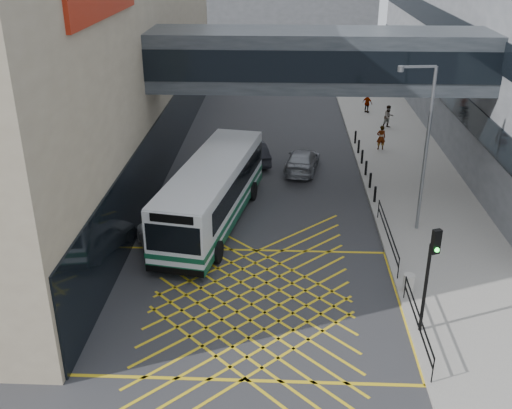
# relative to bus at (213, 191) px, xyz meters

# --- Properties ---
(ground) EXTENTS (120.00, 120.00, 0.00)m
(ground) POSITION_rel_bus_xyz_m (2.33, -7.37, -1.74)
(ground) COLOR #333335
(skybridge) EXTENTS (20.00, 4.10, 3.00)m
(skybridge) POSITION_rel_bus_xyz_m (5.33, 4.63, 5.76)
(skybridge) COLOR #34393E
(skybridge) RESTS_ON ground
(pavement) EXTENTS (6.00, 54.00, 0.16)m
(pavement) POSITION_rel_bus_xyz_m (11.33, 7.63, -1.66)
(pavement) COLOR gray
(pavement) RESTS_ON ground
(box_junction) EXTENTS (12.00, 9.00, 0.01)m
(box_junction) POSITION_rel_bus_xyz_m (2.33, -7.37, -1.74)
(box_junction) COLOR gold
(box_junction) RESTS_ON ground
(bus) EXTENTS (4.66, 11.89, 3.25)m
(bus) POSITION_rel_bus_xyz_m (0.00, 0.00, 0.00)
(bus) COLOR silver
(bus) RESTS_ON ground
(car_white) EXTENTS (3.37, 4.88, 1.44)m
(car_white) POSITION_rel_bus_xyz_m (-2.17, -3.26, -1.03)
(car_white) COLOR #BCBCBE
(car_white) RESTS_ON ground
(car_dark) EXTENTS (2.97, 4.79, 1.40)m
(car_dark) POSITION_rel_bus_xyz_m (1.53, 9.03, -1.04)
(car_dark) COLOR #222227
(car_dark) RESTS_ON ground
(car_silver) EXTENTS (2.60, 4.77, 1.41)m
(car_silver) POSITION_rel_bus_xyz_m (4.72, 7.61, -1.04)
(car_silver) COLOR gray
(car_silver) RESTS_ON ground
(traffic_light) EXTENTS (0.35, 0.51, 4.29)m
(traffic_light) POSITION_rel_bus_xyz_m (8.73, -9.11, 1.21)
(traffic_light) COLOR black
(traffic_light) RESTS_ON pavement
(street_lamp) EXTENTS (1.85, 0.44, 8.11)m
(street_lamp) POSITION_rel_bus_xyz_m (10.06, -0.52, 3.03)
(street_lamp) COLOR slate
(street_lamp) RESTS_ON pavement
(litter_bin) EXTENTS (0.46, 0.46, 0.80)m
(litter_bin) POSITION_rel_bus_xyz_m (8.72, -6.39, -1.18)
(litter_bin) COLOR #ADA89E
(litter_bin) RESTS_ON pavement
(kerb_railings) EXTENTS (0.05, 12.54, 1.00)m
(kerb_railings) POSITION_rel_bus_xyz_m (8.48, -5.59, -0.86)
(kerb_railings) COLOR black
(kerb_railings) RESTS_ON pavement
(bollards) EXTENTS (0.14, 10.14, 0.90)m
(bollards) POSITION_rel_bus_xyz_m (8.58, 7.63, -1.13)
(bollards) COLOR black
(bollards) RESTS_ON pavement
(pedestrian_a) EXTENTS (0.71, 0.54, 1.67)m
(pedestrian_a) POSITION_rel_bus_xyz_m (10.14, 11.42, -0.75)
(pedestrian_a) COLOR gray
(pedestrian_a) RESTS_ON pavement
(pedestrian_b) EXTENTS (0.95, 0.78, 1.70)m
(pedestrian_b) POSITION_rel_bus_xyz_m (11.43, 16.46, -0.74)
(pedestrian_b) COLOR gray
(pedestrian_b) RESTS_ON pavement
(pedestrian_c) EXTENTS (0.99, 0.93, 1.55)m
(pedestrian_c) POSITION_rel_bus_xyz_m (10.37, 20.58, -0.81)
(pedestrian_c) COLOR gray
(pedestrian_c) RESTS_ON pavement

